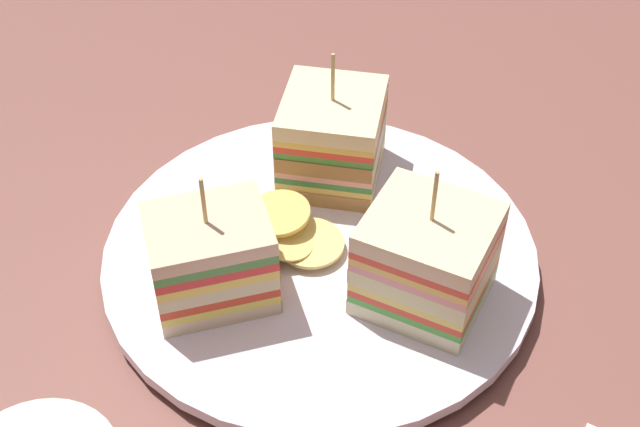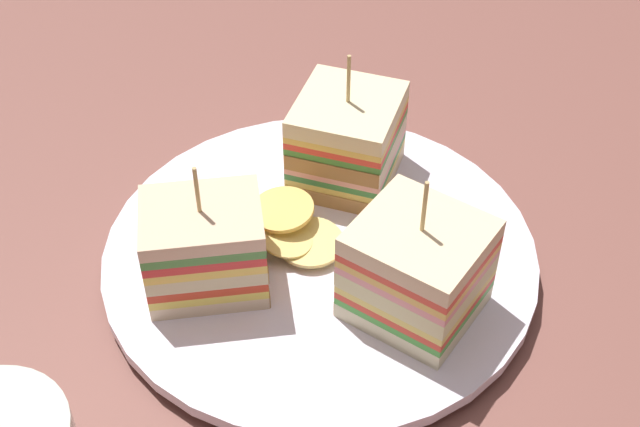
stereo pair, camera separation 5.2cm
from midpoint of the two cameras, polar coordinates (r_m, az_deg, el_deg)
name	(u,v)px [view 2 (the right image)]	position (r cm, az deg, el deg)	size (l,w,h in cm)	color
ground_plane	(320,275)	(55.70, 2.67, -4.18)	(105.87, 83.47, 1.80)	brown
plate	(320,255)	(54.37, 2.73, -2.89)	(26.88, 26.88, 1.51)	white
sandwich_wedge_0	(417,270)	(49.05, 9.37, -3.81)	(9.35, 9.27, 9.62)	beige
sandwich_wedge_1	(347,140)	(57.12, 4.37, 4.69)	(8.43, 8.72, 9.54)	beige
sandwich_wedge_2	(205,247)	(50.11, -4.62, -2.38)	(7.30, 5.93, 8.85)	beige
chip_pile	(296,230)	(53.76, 1.20, -1.23)	(6.53, 6.53, 2.18)	#DEB364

